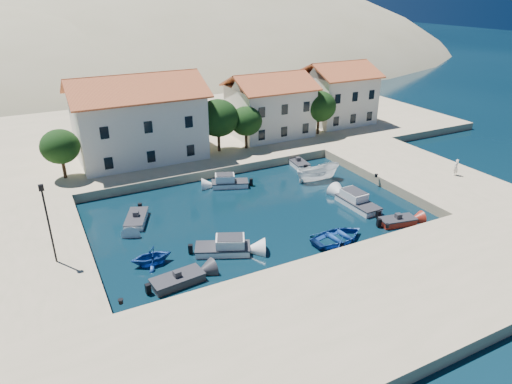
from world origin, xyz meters
TOP-DOWN VIEW (x-y plane):
  - ground at (0.00, 0.00)m, footprint 400.00×400.00m
  - quay_south at (0.00, -6.00)m, footprint 52.00×12.00m
  - quay_east at (20.50, 10.00)m, footprint 11.00×20.00m
  - quay_west at (-19.00, 10.00)m, footprint 8.00×20.00m
  - quay_north at (2.00, 38.00)m, footprint 80.00×36.00m
  - hills at (20.64, 123.62)m, footprint 254.00×176.00m
  - building_left at (-6.00, 28.00)m, footprint 14.70×9.45m
  - building_mid at (12.00, 29.00)m, footprint 10.50×8.40m
  - building_right at (24.00, 30.00)m, footprint 9.45×8.40m
  - trees at (4.51, 25.46)m, footprint 37.30×5.30m
  - lamppost at (-17.50, 8.00)m, footprint 0.35×0.25m
  - bollards at (2.80, 3.87)m, footprint 29.36×9.56m
  - motorboat_grey_sw at (-9.96, 2.62)m, footprint 3.98×2.12m
  - cabin_cruiser_south at (-5.38, 4.98)m, footprint 4.79×3.53m
  - rowboat_south at (4.05, 2.30)m, footprint 5.18×3.86m
  - motorboat_red_se at (10.62, 2.23)m, footprint 3.48×2.05m
  - cabin_cruiser_east at (9.71, 6.74)m, footprint 2.10×4.92m
  - boat_east at (9.95, 14.06)m, footprint 5.29×2.52m
  - motorboat_white_ne at (10.47, 18.96)m, footprint 2.05×3.70m
  - rowboat_west at (-10.94, 6.02)m, footprint 3.22×2.81m
  - motorboat_white_west at (-10.31, 13.43)m, footprint 3.03×4.17m
  - cabin_cruiser_north at (0.60, 16.93)m, footprint 4.23×2.93m
  - pedestrian at (22.63, 6.55)m, footprint 0.72×0.53m

SIDE VIEW (x-z plane):
  - hills at x=20.64m, z-range -72.90..26.10m
  - ground at x=0.00m, z-range 0.00..0.00m
  - rowboat_south at x=4.05m, z-range -0.51..0.51m
  - boat_east at x=9.95m, z-range -0.98..0.98m
  - rowboat_west at x=-10.94m, z-range -0.82..0.82m
  - motorboat_white_west at x=-10.31m, z-range -0.33..0.92m
  - motorboat_grey_sw at x=-9.96m, z-range -0.33..0.92m
  - motorboat_white_ne at x=10.47m, z-range -0.33..0.92m
  - motorboat_red_se at x=10.62m, z-range -0.33..0.92m
  - cabin_cruiser_north at x=0.60m, z-range -0.32..1.28m
  - cabin_cruiser_east at x=9.71m, z-range -0.32..1.28m
  - cabin_cruiser_south at x=-5.38m, z-range -0.32..1.28m
  - quay_south at x=0.00m, z-range 0.00..1.00m
  - quay_east at x=20.50m, z-range 0.00..1.00m
  - quay_west at x=-19.00m, z-range 0.00..1.00m
  - quay_north at x=2.00m, z-range 0.00..1.00m
  - bollards at x=2.80m, z-range 1.00..1.30m
  - pedestrian at x=22.63m, z-range 1.00..2.80m
  - lamppost at x=-17.50m, z-range 1.64..7.87m
  - trees at x=4.51m, z-range 1.61..8.06m
  - building_mid at x=12.00m, z-range 1.07..9.37m
  - building_right at x=24.00m, z-range 1.07..9.87m
  - building_left at x=-6.00m, z-range 1.09..10.79m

